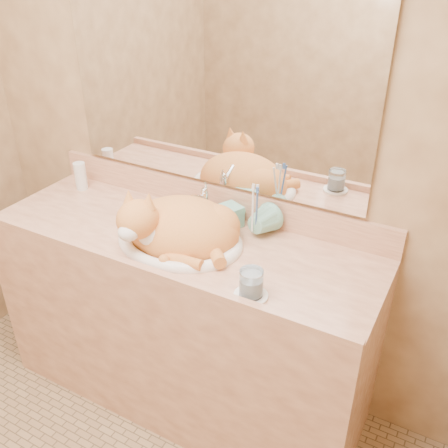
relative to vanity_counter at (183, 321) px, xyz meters
The scene contains 12 objects.
wall_back 0.87m from the vanity_counter, 90.00° to the left, with size 2.40×0.02×2.50m, color brown.
vanity_counter is the anchor object (origin of this frame).
mirror 1.00m from the vanity_counter, 90.00° to the left, with size 1.30×0.02×0.80m, color white.
sink_basin 0.50m from the vanity_counter, 50.15° to the right, with size 0.50×0.41×0.16m, color white, non-canonical shape.
faucet 0.53m from the vanity_counter, 84.45° to the left, with size 0.04×0.11×0.16m, color white, non-canonical shape.
cat 0.50m from the vanity_counter, 64.88° to the right, with size 0.45×0.37×0.24m, color #CB712E, non-canonical shape.
soap_dispenser 0.54m from the vanity_counter, 47.27° to the left, with size 0.09×0.09×0.20m, color #73B8A2.
toothbrush_cup 0.56m from the vanity_counter, 27.09° to the left, with size 0.12×0.12×0.11m, color #73B8A2.
toothbrushes 0.64m from the vanity_counter, 27.09° to the left, with size 0.04×0.04×0.24m, color silver, non-canonical shape.
saucer 0.63m from the vanity_counter, 25.62° to the right, with size 0.11×0.11×0.01m, color white.
water_glass 0.66m from the vanity_counter, 25.62° to the right, with size 0.08×0.08×0.09m, color silver.
lotion_bottle 0.82m from the vanity_counter, 166.48° to the left, with size 0.05×0.05×0.13m, color silver.
Camera 1 is at (0.96, -0.65, 1.88)m, focal length 40.00 mm.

